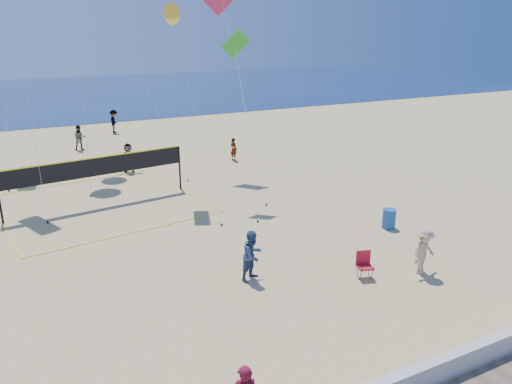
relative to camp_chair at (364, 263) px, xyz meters
name	(u,v)px	position (x,y,z in m)	size (l,w,h in m)	color
ground	(250,355)	(-5.54, -2.16, -0.54)	(120.00, 120.00, 0.00)	#D2BD76
ocean	(41,95)	(-5.54, 59.84, -0.53)	(140.00, 50.00, 0.03)	#112250
bystander_a	(253,255)	(-3.53, 1.67, 0.35)	(0.87, 0.68, 1.80)	navy
bystander_b	(424,251)	(2.03, -0.75, 0.32)	(1.11, 0.64, 1.72)	tan
far_person_1	(128,158)	(-4.07, 17.31, 0.35)	(1.65, 0.53, 1.78)	gray
far_person_2	(234,149)	(2.81, 17.02, 0.21)	(0.55, 0.36, 1.51)	gray
far_person_3	(80,138)	(-5.78, 24.66, 0.36)	(0.87, 0.68, 1.80)	gray
far_person_4	(114,121)	(-2.23, 29.97, 0.41)	(1.24, 0.71, 1.91)	gray
camp_chair	(364,263)	(0.00, 0.00, 0.00)	(0.64, 0.75, 1.07)	#A71324
trash_barrel	(389,219)	(3.90, 3.13, -0.11)	(0.58, 0.58, 0.86)	#184A9D
volleyball_net	(97,172)	(-6.79, 12.10, 1.12)	(10.17, 10.04, 2.43)	black
kite_2	(172,15)	(-2.63, 11.99, 8.43)	(1.25, 6.27, 9.46)	yellow
kite_4	(237,55)	(-0.17, 9.94, 6.58)	(1.53, 4.08, 8.35)	green
kite_5	(223,4)	(1.52, 15.37, 9.11)	(2.06, 8.06, 11.10)	#C22A53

